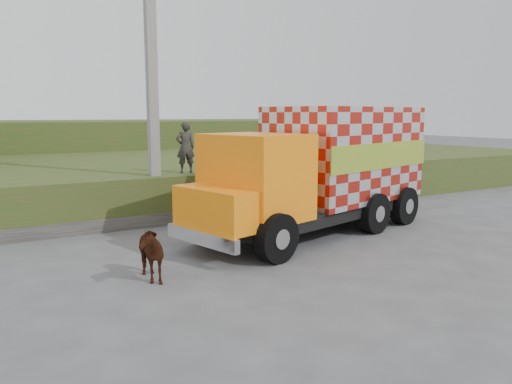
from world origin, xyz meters
TOP-DOWN VIEW (x-y plane):
  - ground at (0.00, 0.00)m, footprint 120.00×120.00m
  - embankment at (0.00, 10.00)m, footprint 40.00×12.00m
  - embankment_far at (0.00, 22.00)m, footprint 40.00×12.00m
  - retaining_strip at (-2.00, 4.20)m, footprint 16.00×0.50m
  - utility_pole at (-1.00, 4.60)m, footprint 1.20×0.30m
  - cargo_truck at (2.84, 1.06)m, footprint 8.46×4.54m
  - cow at (-2.97, -0.64)m, footprint 0.65×1.41m
  - pedestrian at (0.12, 4.80)m, footprint 0.66×0.49m

SIDE VIEW (x-z plane):
  - ground at x=0.00m, z-range 0.00..0.00m
  - retaining_strip at x=-2.00m, z-range 0.00..0.40m
  - cow at x=-2.97m, z-range 0.00..1.19m
  - embankment at x=0.00m, z-range 0.00..1.50m
  - embankment_far at x=0.00m, z-range 0.00..3.00m
  - cargo_truck at x=2.84m, z-range 0.05..3.66m
  - pedestrian at x=0.12m, z-range 1.50..3.17m
  - utility_pole at x=-1.00m, z-range 0.08..8.07m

